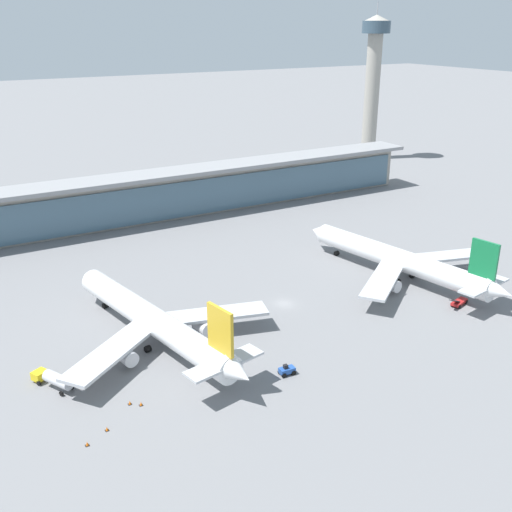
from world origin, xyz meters
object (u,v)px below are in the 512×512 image
object	(u,v)px
service_truck_under_wing_blue	(287,370)
control_tower	(373,76)
airliner_left_stand	(155,322)
service_truck_mid_apron_red	(459,302)
safety_cone_bravo	(87,444)
service_truck_near_nose_yellow	(54,379)
safety_cone_delta	(130,403)
safety_cone_alpha	(107,429)
airliner_centre_stand	(402,260)
safety_cone_charlie	(141,404)

from	to	relation	value
service_truck_under_wing_blue	control_tower	xyz separation A→B (m)	(129.00, 133.50, 35.18)
service_truck_under_wing_blue	control_tower	bearing A→B (deg)	45.98
airliner_left_stand	service_truck_mid_apron_red	bearing A→B (deg)	-15.00
service_truck_mid_apron_red	safety_cone_bravo	distance (m)	83.80
service_truck_near_nose_yellow	safety_cone_delta	distance (m)	14.64
safety_cone_alpha	safety_cone_delta	xyz separation A→B (m)	(5.23, 4.76, 0.00)
airliner_centre_stand	safety_cone_alpha	distance (m)	81.81
control_tower	safety_cone_charlie	bearing A→B (deg)	-140.05
service_truck_near_nose_yellow	safety_cone_bravo	xyz separation A→B (m)	(0.70, -17.80, -1.39)
airliner_centre_stand	service_truck_near_nose_yellow	world-z (taller)	airliner_centre_stand
airliner_left_stand	control_tower	distance (m)	185.78
service_truck_near_nose_yellow	service_truck_under_wing_blue	bearing A→B (deg)	-24.08
service_truck_near_nose_yellow	safety_cone_bravo	world-z (taller)	service_truck_near_nose_yellow
airliner_left_stand	safety_cone_alpha	xyz separation A→B (m)	(-16.17, -21.21, -4.54)
airliner_left_stand	airliner_centre_stand	bearing A→B (deg)	0.22
airliner_left_stand	safety_cone_alpha	distance (m)	27.06
service_truck_under_wing_blue	airliner_centre_stand	bearing A→B (deg)	25.23
service_truck_mid_apron_red	airliner_left_stand	bearing A→B (deg)	165.00
airliner_centre_stand	safety_cone_delta	size ratio (longest dim) A/B	82.42
service_truck_under_wing_blue	safety_cone_delta	world-z (taller)	service_truck_under_wing_blue
service_truck_mid_apron_red	control_tower	xyz separation A→B (m)	(81.22, 128.91, 35.24)
service_truck_under_wing_blue	safety_cone_charlie	distance (m)	25.86
airliner_left_stand	control_tower	size ratio (longest dim) A/B	0.87
airliner_centre_stand	safety_cone_charlie	xyz separation A→B (m)	(-72.10, -17.89, -4.54)
control_tower	safety_cone_delta	xyz separation A→B (m)	(-156.01, -128.25, -35.73)
service_truck_mid_apron_red	safety_cone_bravo	size ratio (longest dim) A/B	9.88
service_truck_mid_apron_red	safety_cone_charlie	distance (m)	73.31
safety_cone_charlie	safety_cone_delta	xyz separation A→B (m)	(-1.48, 1.19, 0.00)
airliner_left_stand	airliner_centre_stand	world-z (taller)	same
safety_cone_bravo	safety_cone_charlie	distance (m)	11.67
safety_cone_alpha	safety_cone_charlie	world-z (taller)	same
service_truck_mid_apron_red	safety_cone_charlie	xyz separation A→B (m)	(-73.31, -0.53, -0.49)
airliner_left_stand	safety_cone_alpha	size ratio (longest dim) A/B	82.32
service_truck_near_nose_yellow	airliner_left_stand	bearing A→B (deg)	14.79
safety_cone_alpha	control_tower	bearing A→B (deg)	39.52
safety_cone_alpha	safety_cone_delta	bearing A→B (deg)	42.29
service_truck_near_nose_yellow	control_tower	size ratio (longest dim) A/B	0.13
service_truck_near_nose_yellow	safety_cone_alpha	distance (m)	16.44
airliner_left_stand	service_truck_mid_apron_red	size ratio (longest dim) A/B	8.34
airliner_centre_stand	safety_cone_delta	distance (m)	75.59
airliner_left_stand	safety_cone_charlie	size ratio (longest dim) A/B	82.32
airliner_centre_stand	service_truck_mid_apron_red	xyz separation A→B (m)	(1.21, -17.35, -4.05)
airliner_centre_stand	service_truck_mid_apron_red	size ratio (longest dim) A/B	8.35
safety_cone_charlie	service_truck_mid_apron_red	bearing A→B (deg)	0.42
service_truck_mid_apron_red	safety_cone_charlie	size ratio (longest dim) A/B	9.88
service_truck_mid_apron_red	safety_cone_delta	xyz separation A→B (m)	(-74.79, 0.66, -0.49)
safety_cone_charlie	safety_cone_delta	size ratio (longest dim) A/B	1.00
safety_cone_charlie	safety_cone_delta	world-z (taller)	same
airliner_left_stand	safety_cone_delta	world-z (taller)	airliner_left_stand
service_truck_near_nose_yellow	safety_cone_bravo	bearing A→B (deg)	-87.75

